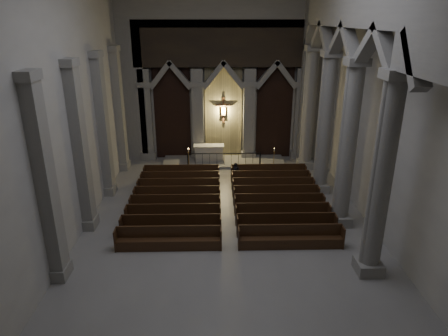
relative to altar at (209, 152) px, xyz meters
name	(u,v)px	position (x,y,z in m)	size (l,w,h in m)	color
room	(230,72)	(1.05, -10.78, 6.91)	(24.00, 24.10, 12.00)	gray
sanctuary_wall	(223,65)	(1.05, 0.76, 5.92)	(14.00, 0.77, 12.00)	gray
right_arcade	(358,63)	(6.55, -9.45, 7.14)	(1.00, 24.00, 12.00)	gray
left_pilasters	(93,139)	(-5.70, -7.28, 3.22)	(0.60, 13.00, 8.03)	gray
sanctuary_step	(224,161)	(1.05, -0.18, -0.62)	(8.50, 2.60, 0.15)	gray
altar	(209,152)	(0.00, 0.00, 0.00)	(2.13, 0.85, 1.08)	#BBB5A4
altar_rail	(224,157)	(1.05, -0.99, -0.04)	(5.03, 0.09, 0.99)	black
candle_stand_left	(189,164)	(-1.33, -1.55, -0.28)	(0.26, 0.26, 1.52)	#AA7D34
candle_stand_right	(274,161)	(4.48, -0.94, -0.35)	(0.21, 0.21, 1.27)	#AA7D34
pews	(227,203)	(1.05, -7.47, -0.35)	(10.08, 8.26, 1.04)	black
worshipper	(236,172)	(1.73, -3.56, -0.11)	(0.43, 0.28, 1.17)	black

